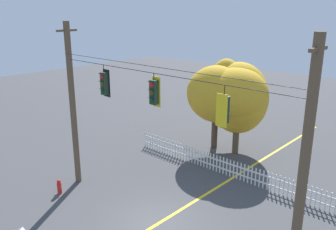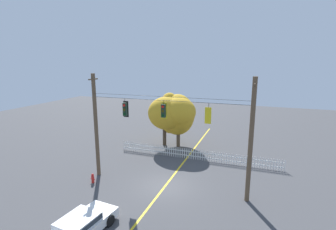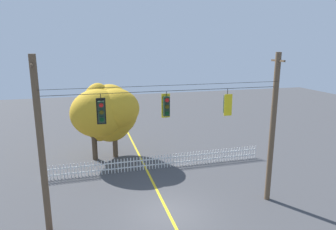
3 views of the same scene
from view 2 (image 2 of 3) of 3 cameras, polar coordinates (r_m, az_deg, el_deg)
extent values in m
plane|color=#424244|center=(20.09, -0.65, -15.74)|extent=(80.00, 80.00, 0.00)
cube|color=gold|center=(20.09, -0.65, -15.73)|extent=(0.16, 36.00, 0.01)
cylinder|color=brown|center=(21.29, -15.94, -2.41)|extent=(0.31, 0.31, 8.45)
cylinder|color=brown|center=(17.41, 18.18, -5.76)|extent=(0.31, 0.31, 8.45)
cube|color=brown|center=(20.71, -16.54, 7.76)|extent=(0.10, 1.10, 0.10)
cube|color=brown|center=(16.69, 19.02, 6.69)|extent=(0.10, 1.10, 0.10)
cylinder|color=black|center=(17.99, -0.70, 3.29)|extent=(11.76, 0.02, 0.02)
cylinder|color=black|center=(17.71, -0.99, 4.15)|extent=(11.76, 0.02, 0.02)
cylinder|color=black|center=(19.38, -9.72, 3.24)|extent=(0.03, 0.03, 0.34)
cube|color=black|center=(19.61, -9.47, 1.35)|extent=(0.43, 0.02, 1.26)
cube|color=#1E3323|center=(19.50, -9.65, 1.28)|extent=(0.30, 0.24, 1.01)
cylinder|color=red|center=(19.32, -9.89, 2.19)|extent=(0.20, 0.03, 0.20)
cube|color=#1E3323|center=(19.27, -9.96, 2.51)|extent=(0.22, 0.12, 0.06)
cylinder|color=#463B09|center=(19.38, -9.85, 1.21)|extent=(0.20, 0.03, 0.20)
cube|color=#1E3323|center=(19.32, -9.93, 1.52)|extent=(0.22, 0.12, 0.06)
cylinder|color=#073513|center=(19.45, -9.81, 0.23)|extent=(0.20, 0.03, 0.20)
cube|color=#1E3323|center=(19.39, -9.89, 0.54)|extent=(0.22, 0.12, 0.06)
cylinder|color=black|center=(18.05, -1.04, 2.89)|extent=(0.03, 0.03, 0.27)
cube|color=yellow|center=(18.28, -0.89, 1.03)|extent=(0.43, 0.02, 1.20)
cube|color=#1E3323|center=(18.16, -1.03, 0.96)|extent=(0.30, 0.24, 0.97)
cylinder|color=red|center=(17.97, -1.19, 1.89)|extent=(0.20, 0.03, 0.20)
cube|color=#1E3323|center=(17.91, -1.25, 2.23)|extent=(0.22, 0.12, 0.06)
cylinder|color=#463B09|center=(18.03, -1.19, 0.88)|extent=(0.20, 0.03, 0.20)
cube|color=#1E3323|center=(17.97, -1.24, 1.22)|extent=(0.22, 0.12, 0.06)
cylinder|color=#073513|center=(18.10, -1.18, -0.12)|extent=(0.20, 0.03, 0.20)
cube|color=#1E3323|center=(18.03, -1.24, 0.21)|extent=(0.22, 0.12, 0.06)
cylinder|color=black|center=(17.18, 9.17, 2.07)|extent=(0.03, 0.03, 0.38)
cube|color=yellow|center=(17.17, 9.02, -0.12)|extent=(0.43, 0.02, 1.13)
cube|color=#1E3323|center=(17.30, 9.10, -0.03)|extent=(0.30, 0.24, 0.91)
cylinder|color=red|center=(17.37, 9.22, 1.03)|extent=(0.20, 0.03, 0.20)
cube|color=#1E3323|center=(17.39, 9.26, 1.43)|extent=(0.22, 0.12, 0.06)
cylinder|color=#463B09|center=(17.43, 9.18, 0.05)|extent=(0.20, 0.03, 0.20)
cube|color=#1E3323|center=(17.45, 9.23, 0.45)|extent=(0.22, 0.12, 0.06)
cylinder|color=#073513|center=(17.49, 9.15, -0.91)|extent=(0.20, 0.03, 0.20)
cube|color=#1E3323|center=(17.51, 9.19, -0.52)|extent=(0.22, 0.12, 0.06)
cube|color=white|center=(27.72, -9.90, -6.79)|extent=(0.06, 0.04, 1.02)
cube|color=white|center=(27.61, -9.49, -6.85)|extent=(0.06, 0.04, 1.02)
cube|color=white|center=(27.50, -9.08, -6.91)|extent=(0.06, 0.04, 1.02)
cube|color=white|center=(27.40, -8.66, -6.97)|extent=(0.06, 0.04, 1.02)
cube|color=white|center=(27.30, -8.25, -7.03)|extent=(0.06, 0.04, 1.02)
cube|color=white|center=(27.20, -7.82, -7.09)|extent=(0.06, 0.04, 1.02)
cube|color=white|center=(27.10, -7.40, -7.15)|extent=(0.06, 0.04, 1.02)
cube|color=white|center=(27.00, -6.97, -7.21)|extent=(0.06, 0.04, 1.02)
cube|color=white|center=(26.90, -6.54, -7.27)|extent=(0.06, 0.04, 1.02)
cube|color=white|center=(26.80, -6.10, -7.33)|extent=(0.06, 0.04, 1.02)
cube|color=white|center=(26.71, -5.66, -7.39)|extent=(0.06, 0.04, 1.02)
cube|color=white|center=(26.62, -5.22, -7.45)|extent=(0.06, 0.04, 1.02)
cube|color=white|center=(26.53, -4.77, -7.51)|extent=(0.06, 0.04, 1.02)
cube|color=white|center=(26.44, -4.33, -7.57)|extent=(0.06, 0.04, 1.02)
cube|color=white|center=(26.35, -3.87, -7.64)|extent=(0.06, 0.04, 1.02)
cube|color=white|center=(26.27, -3.42, -7.70)|extent=(0.06, 0.04, 1.02)
cube|color=white|center=(26.18, -2.96, -7.76)|extent=(0.06, 0.04, 1.02)
cube|color=white|center=(26.10, -2.50, -7.82)|extent=(0.06, 0.04, 1.02)
cube|color=white|center=(26.02, -2.04, -7.88)|extent=(0.06, 0.04, 1.02)
cube|color=white|center=(25.94, -1.57, -7.94)|extent=(0.06, 0.04, 1.02)
cube|color=white|center=(25.86, -1.10, -8.00)|extent=(0.06, 0.04, 1.02)
cube|color=white|center=(25.79, -0.63, -8.06)|extent=(0.06, 0.04, 1.02)
cube|color=white|center=(25.71, -0.15, -8.12)|extent=(0.06, 0.04, 1.02)
cube|color=white|center=(25.64, 0.33, -8.17)|extent=(0.06, 0.04, 1.02)
cube|color=white|center=(25.57, 0.81, -8.23)|extent=(0.06, 0.04, 1.02)
cube|color=white|center=(25.50, 1.29, -8.29)|extent=(0.06, 0.04, 1.02)
cube|color=white|center=(25.43, 1.78, -8.35)|extent=(0.06, 0.04, 1.02)
cube|color=white|center=(25.37, 2.27, -8.41)|extent=(0.06, 0.04, 1.02)
cube|color=white|center=(25.31, 2.76, -8.47)|extent=(0.06, 0.04, 1.02)
cube|color=white|center=(25.25, 3.25, -8.52)|extent=(0.06, 0.04, 1.02)
cube|color=white|center=(25.19, 3.75, -8.58)|extent=(0.06, 0.04, 1.02)
cube|color=white|center=(25.13, 4.25, -8.64)|extent=(0.06, 0.04, 1.02)
cube|color=white|center=(25.07, 4.75, -8.69)|extent=(0.06, 0.04, 1.02)
cube|color=white|center=(25.02, 5.26, -8.75)|extent=(0.06, 0.04, 1.02)
cube|color=white|center=(24.97, 5.76, -8.81)|extent=(0.06, 0.04, 1.02)
cube|color=white|center=(24.92, 6.27, -8.86)|extent=(0.06, 0.04, 1.02)
cube|color=white|center=(24.87, 6.78, -8.92)|extent=(0.06, 0.04, 1.02)
cube|color=white|center=(24.83, 7.29, -8.97)|extent=(0.06, 0.04, 1.02)
cube|color=white|center=(24.78, 7.81, -9.02)|extent=(0.06, 0.04, 1.02)
cube|color=white|center=(24.74, 8.33, -9.08)|extent=(0.06, 0.04, 1.02)
cube|color=white|center=(24.70, 8.85, -9.13)|extent=(0.06, 0.04, 1.02)
cube|color=white|center=(24.66, 9.37, -9.18)|extent=(0.06, 0.04, 1.02)
cube|color=white|center=(24.63, 9.89, -9.23)|extent=(0.06, 0.04, 1.02)
cube|color=white|center=(24.59, 10.41, -9.28)|extent=(0.06, 0.04, 1.02)
cube|color=white|center=(24.56, 10.94, -9.33)|extent=(0.06, 0.04, 1.02)
cube|color=white|center=(24.53, 11.46, -9.38)|extent=(0.06, 0.04, 1.02)
cube|color=white|center=(24.50, 11.99, -9.43)|extent=(0.06, 0.04, 1.02)
cube|color=white|center=(24.48, 12.52, -9.48)|extent=(0.06, 0.04, 1.02)
cube|color=white|center=(24.45, 13.05, -9.53)|extent=(0.06, 0.04, 1.02)
cube|color=white|center=(24.43, 13.58, -9.57)|extent=(0.06, 0.04, 1.02)
cube|color=white|center=(24.41, 14.12, -9.62)|extent=(0.06, 0.04, 1.02)
cube|color=white|center=(24.40, 14.65, -9.66)|extent=(0.06, 0.04, 1.02)
cube|color=white|center=(24.38, 15.19, -9.71)|extent=(0.06, 0.04, 1.02)
cube|color=white|center=(24.37, 15.72, -9.75)|extent=(0.06, 0.04, 1.02)
cube|color=white|center=(24.36, 16.26, -9.80)|extent=(0.06, 0.04, 1.02)
cube|color=white|center=(24.35, 16.79, -9.84)|extent=(0.06, 0.04, 1.02)
cube|color=white|center=(24.34, 17.33, -9.88)|extent=(0.06, 0.04, 1.02)
cube|color=white|center=(24.34, 17.87, -9.92)|extent=(0.06, 0.04, 1.02)
cube|color=white|center=(24.33, 18.41, -9.96)|extent=(0.06, 0.04, 1.02)
cube|color=white|center=(24.33, 18.94, -10.00)|extent=(0.06, 0.04, 1.02)
cube|color=white|center=(24.33, 19.48, -10.03)|extent=(0.06, 0.04, 1.02)
cube|color=white|center=(24.34, 20.02, -10.07)|extent=(0.06, 0.04, 1.02)
cube|color=white|center=(24.34, 20.56, -10.11)|extent=(0.06, 0.04, 1.02)
cube|color=white|center=(24.35, 21.10, -10.14)|extent=(0.06, 0.04, 1.02)
cube|color=white|center=(24.36, 21.64, -10.18)|extent=(0.06, 0.04, 1.02)
cube|color=white|center=(24.37, 22.17, -10.21)|extent=(0.06, 0.04, 1.02)
cube|color=white|center=(24.39, 22.71, -10.24)|extent=(0.06, 0.04, 1.02)
cube|color=white|center=(24.40, 23.25, -10.27)|extent=(0.06, 0.04, 1.02)
cube|color=white|center=(24.42, 23.78, -10.31)|extent=(0.06, 0.04, 1.02)
cube|color=white|center=(24.44, 24.32, -10.33)|extent=(0.06, 0.04, 1.02)
cube|color=white|center=(24.46, 24.85, -10.36)|extent=(0.06, 0.04, 1.02)
cube|color=white|center=(25.02, 6.28, -9.27)|extent=(15.80, 0.03, 0.08)
cube|color=white|center=(24.87, 6.30, -8.36)|extent=(15.80, 0.03, 0.08)
cylinder|color=#473828|center=(28.73, -0.79, -4.61)|extent=(0.40, 0.40, 2.27)
ellipsoid|color=gold|center=(28.29, 0.37, 0.41)|extent=(2.67, 2.29, 4.63)
ellipsoid|color=gold|center=(27.57, -0.35, 0.39)|extent=(4.14, 3.46, 3.64)
cylinder|color=brown|center=(28.34, 2.33, -5.01)|extent=(0.40, 0.40, 2.13)
ellipsoid|color=gold|center=(28.22, 2.13, 0.09)|extent=(3.84, 3.72, 4.59)
ellipsoid|color=gold|center=(27.55, 2.61, 0.10)|extent=(3.36, 2.81, 3.64)
ellipsoid|color=gold|center=(27.42, 2.22, 0.75)|extent=(3.94, 3.64, 3.20)
cube|color=white|center=(15.86, -19.08, -22.89)|extent=(2.28, 4.53, 0.55)
cube|color=white|center=(15.51, -19.63, -21.65)|extent=(1.83, 2.25, 0.42)
cube|color=#232D38|center=(15.51, -19.63, -21.65)|extent=(1.86, 2.17, 0.27)
cylinder|color=black|center=(17.28, -18.01, -20.18)|extent=(0.24, 0.66, 0.64)
cylinder|color=black|center=(16.22, -12.92, -22.20)|extent=(0.24, 0.66, 0.64)
cube|color=white|center=(17.41, -15.09, -18.83)|extent=(0.20, 0.06, 0.10)
cube|color=white|center=(16.84, -12.31, -19.83)|extent=(0.20, 0.06, 0.10)
cylinder|color=red|center=(21.29, -16.60, -13.70)|extent=(0.22, 0.22, 0.60)
sphere|color=red|center=(21.13, -16.67, -12.81)|extent=(0.20, 0.20, 0.20)
cylinder|color=red|center=(21.36, -16.94, -13.55)|extent=(0.08, 0.08, 0.08)
cylinder|color=red|center=(21.19, -16.27, -13.71)|extent=(0.08, 0.08, 0.08)
camera|label=1|loc=(7.71, 44.65, 6.10)|focal=38.10mm
camera|label=3|loc=(10.50, -55.27, 3.90)|focal=32.16mm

